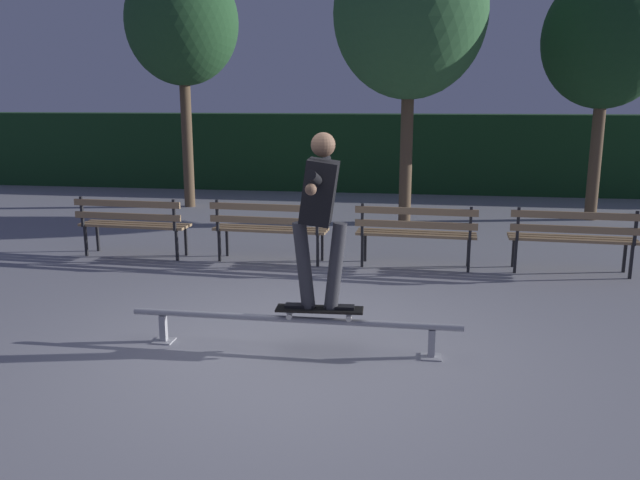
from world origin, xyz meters
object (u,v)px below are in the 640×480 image
Objects in this scene: grind_rail at (293,323)px; park_bench_right_center at (416,229)px; skateboard at (320,310)px; park_bench_rightmost at (573,234)px; tree_far_right at (606,40)px; tree_far_left at (182,24)px; skateboarder at (320,206)px; park_bench_leftmost at (132,221)px; park_bench_left_center at (269,225)px; tree_behind_benches at (410,14)px.

park_bench_right_center reaches higher than grind_rail.
grind_rail is 3.26m from park_bench_right_center.
skateboard reaches higher than grind_rail.
park_bench_right_center is 2.01m from park_bench_rightmost.
grind_rail is 8.91m from tree_far_right.
tree_far_left is at bearing 116.47° from grind_rail.
park_bench_rightmost is at bearing 47.38° from skateboard.
skateboarder is 4.50m from park_bench_leftmost.
skateboard is at bearing 0.00° from grind_rail.
grind_rail is at bearing -180.00° from skateboard.
tree_far_right is (5.25, 4.13, 2.73)m from park_bench_left_center.
park_bench_leftmost reaches higher than grind_rail.
park_bench_leftmost is 6.02m from park_bench_rightmost.
park_bench_leftmost is 5.48m from tree_far_left.
park_bench_left_center is at bearing -57.80° from tree_far_left.
park_bench_left_center and park_bench_rightmost have the same top height.
grind_rail is at bearing -120.89° from tree_far_right.
tree_behind_benches is (-0.23, 3.13, 3.12)m from park_bench_right_center.
tree_behind_benches is at bearing 60.37° from park_bench_left_center.
skateboarder is 6.65m from tree_behind_benches.
skateboard is 4.17m from park_bench_rightmost.
park_bench_leftmost is at bearing 180.00° from park_bench_rightmost.
skateboarder is 3.27m from park_bench_right_center.
skateboarder is at bearing -119.42° from tree_far_right.
park_bench_left_center is at bearing 111.25° from skateboarder.
skateboard is at bearing -119.44° from tree_far_right.
grind_rail is 7.12m from tree_behind_benches.
park_bench_right_center reaches higher than skateboard.
park_bench_leftmost is at bearing 133.91° from grind_rail.
park_bench_left_center is (2.01, 0.00, 0.00)m from park_bench_leftmost.
tree_far_left reaches higher than park_bench_rightmost.
grind_rail is 4.27m from park_bench_leftmost.
tree_far_left reaches higher than tree_far_right.
skateboard is (0.24, 0.00, 0.14)m from grind_rail.
grind_rail is 0.61× the size of tree_far_left.
park_bench_right_center is 4.42m from tree_behind_benches.
park_bench_leftmost and park_bench_rightmost have the same top height.
tree_behind_benches is at bearing 125.47° from park_bench_rightmost.
park_bench_right_center is 5.92m from tree_far_right.
park_bench_left_center is 1.00× the size of park_bench_rightmost.
park_bench_left_center is 4.76m from tree_behind_benches.
skateboarder is at bearing -62.04° from tree_far_left.
tree_behind_benches is (1.78, 3.13, 3.12)m from park_bench_left_center.
tree_far_left is 0.97× the size of tree_behind_benches.
tree_far_left is (-3.72, 7.47, 3.46)m from grind_rail.
park_bench_right_center is at bearing 75.14° from skateboarder.
tree_far_left is (-3.97, 7.47, 3.32)m from skateboard.
skateboard is at bearing -62.06° from tree_far_left.
grind_rail is at bearing -109.06° from park_bench_right_center.
tree_far_right reaches higher than grind_rail.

